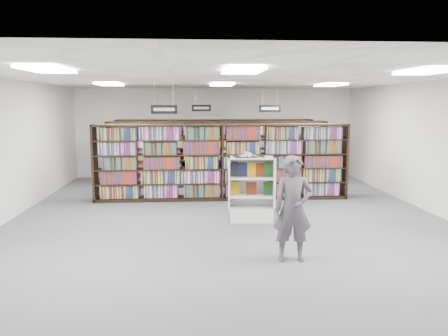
{
  "coord_description": "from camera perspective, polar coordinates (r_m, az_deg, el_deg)",
  "views": [
    {
      "loc": [
        -0.79,
        -9.97,
        2.64
      ],
      "look_at": [
        -0.05,
        0.5,
        1.1
      ],
      "focal_mm": 35.0,
      "sensor_mm": 36.0,
      "label": 1
    }
  ],
  "objects": [
    {
      "name": "shopper",
      "position": [
        7.44,
        9.0,
        -5.28
      ],
      "size": [
        0.67,
        0.46,
        1.8
      ],
      "primitive_type": "imported",
      "rotation": [
        0.0,
        0.0,
        -0.04
      ],
      "color": "#524B56",
      "rests_on": "floor"
    },
    {
      "name": "wall_back",
      "position": [
        16.02,
        -1.22,
        4.62
      ],
      "size": [
        10.0,
        0.1,
        3.2
      ],
      "primitive_type": "cube",
      "color": "white",
      "rests_on": "ground"
    },
    {
      "name": "troffer_back_right",
      "position": [
        12.56,
        13.74,
        10.48
      ],
      "size": [
        0.6,
        1.2,
        0.04
      ],
      "primitive_type": "cube",
      "color": "white",
      "rests_on": "ceiling"
    },
    {
      "name": "wall_right",
      "position": [
        11.57,
        26.0,
        2.35
      ],
      "size": [
        0.1,
        12.0,
        3.2
      ],
      "primitive_type": "cube",
      "color": "white",
      "rests_on": "ground"
    },
    {
      "name": "troffer_front_center",
      "position": [
        7.03,
        2.45,
        12.59
      ],
      "size": [
        0.6,
        1.2,
        0.04
      ],
      "primitive_type": "cube",
      "color": "white",
      "rests_on": "ceiling"
    },
    {
      "name": "endcap_display",
      "position": [
        9.99,
        3.58,
        -4.09
      ],
      "size": [
        1.09,
        0.62,
        1.47
      ],
      "rotation": [
        0.0,
        0.0,
        -0.09
      ],
      "color": "white",
      "rests_on": "floor"
    },
    {
      "name": "open_book",
      "position": [
        9.78,
        3.21,
        1.64
      ],
      "size": [
        0.71,
        0.46,
        0.13
      ],
      "rotation": [
        0.0,
        0.0,
        0.11
      ],
      "color": "black",
      "rests_on": "endcap_display"
    },
    {
      "name": "bookshelf_row_far",
      "position": [
        15.77,
        -1.16,
        2.55
      ],
      "size": [
        7.0,
        0.6,
        2.1
      ],
      "color": "black",
      "rests_on": "floor"
    },
    {
      "name": "wall_front",
      "position": [
        4.18,
        6.97,
        -6.09
      ],
      "size": [
        10.0,
        0.1,
        3.2
      ],
      "primitive_type": "cube",
      "color": "white",
      "rests_on": "ground"
    },
    {
      "name": "bookshelf_row_near",
      "position": [
        12.1,
        -0.28,
        0.79
      ],
      "size": [
        7.0,
        0.6,
        2.1
      ],
      "color": "black",
      "rests_on": "floor"
    },
    {
      "name": "troffer_front_left",
      "position": [
        7.33,
        -22.1,
        11.83
      ],
      "size": [
        0.6,
        1.2,
        0.04
      ],
      "primitive_type": "cube",
      "color": "white",
      "rests_on": "ceiling"
    },
    {
      "name": "aisle_sign_left",
      "position": [
        10.99,
        -7.83,
        7.7
      ],
      "size": [
        0.65,
        0.02,
        0.8
      ],
      "color": "#B2B2B7",
      "rests_on": "ceiling"
    },
    {
      "name": "troffer_front_right",
      "position": [
        7.95,
        24.94,
        11.35
      ],
      "size": [
        0.6,
        1.2,
        0.04
      ],
      "primitive_type": "cube",
      "color": "white",
      "rests_on": "ceiling"
    },
    {
      "name": "aisle_sign_center",
      "position": [
        14.97,
        -2.97,
        7.91
      ],
      "size": [
        0.65,
        0.02,
        0.8
      ],
      "color": "#B2B2B7",
      "rests_on": "ceiling"
    },
    {
      "name": "ceiling",
      "position": [
        10.02,
        0.48,
        11.55
      ],
      "size": [
        10.0,
        12.0,
        0.1
      ],
      "primitive_type": "cube",
      "color": "white",
      "rests_on": "wall_back"
    },
    {
      "name": "floor",
      "position": [
        10.34,
        0.46,
        -6.44
      ],
      "size": [
        12.0,
        12.0,
        0.0
      ],
      "primitive_type": "plane",
      "color": "#525358",
      "rests_on": "ground"
    },
    {
      "name": "bookshelf_row_mid",
      "position": [
        14.08,
        -0.81,
        1.86
      ],
      "size": [
        7.0,
        0.6,
        2.1
      ],
      "color": "black",
      "rests_on": "floor"
    },
    {
      "name": "wall_left",
      "position": [
        10.87,
        -26.84,
        1.96
      ],
      "size": [
        0.1,
        12.0,
        3.2
      ],
      "primitive_type": "cube",
      "color": "white",
      "rests_on": "ground"
    },
    {
      "name": "aisle_sign_right",
      "position": [
        13.17,
        6.01,
        7.82
      ],
      "size": [
        0.65,
        0.02,
        0.8
      ],
      "color": "#B2B2B7",
      "rests_on": "ceiling"
    },
    {
      "name": "troffer_back_center",
      "position": [
        12.01,
        -0.29,
        10.83
      ],
      "size": [
        0.6,
        1.2,
        0.04
      ],
      "primitive_type": "cube",
      "color": "white",
      "rests_on": "ceiling"
    },
    {
      "name": "troffer_back_left",
      "position": [
        12.18,
        -14.76,
        10.52
      ],
      "size": [
        0.6,
        1.2,
        0.04
      ],
      "primitive_type": "cube",
      "color": "white",
      "rests_on": "ceiling"
    }
  ]
}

